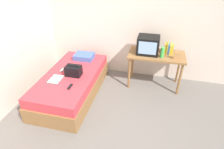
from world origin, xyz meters
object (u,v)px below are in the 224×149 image
(remote_dark, at_px, (70,87))
(remote_silver, at_px, (63,70))
(handbag, at_px, (73,71))
(magazine, at_px, (56,79))
(water_bottle, at_px, (162,52))
(pillow, at_px, (84,56))
(book_row, at_px, (169,49))
(picture_frame, at_px, (177,56))
(bed, at_px, (72,84))
(tv, at_px, (148,45))
(desk, at_px, (156,58))

(remote_dark, xyz_separation_m, remote_silver, (-0.40, 0.51, 0.00))
(handbag, height_order, magazine, handbag)
(water_bottle, relative_size, pillow, 0.50)
(magazine, bearing_deg, remote_dark, -24.93)
(book_row, height_order, picture_frame, book_row)
(pillow, distance_m, magazine, 0.97)
(book_row, distance_m, picture_frame, 0.28)
(remote_dark, bearing_deg, bed, 113.51)
(tv, bearing_deg, bed, -152.03)
(pillow, height_order, magazine, pillow)
(book_row, bearing_deg, tv, -169.06)
(book_row, height_order, magazine, book_row)
(bed, relative_size, pillow, 4.75)
(magazine, xyz_separation_m, remote_silver, (-0.02, 0.34, 0.01))
(tv, distance_m, book_row, 0.44)
(remote_dark, bearing_deg, handbag, 103.49)
(pillow, bearing_deg, picture_frame, -2.24)
(desk, distance_m, magazine, 2.09)
(magazine, bearing_deg, remote_silver, 94.03)
(bed, distance_m, remote_silver, 0.35)
(desk, height_order, remote_dark, desk)
(handbag, xyz_separation_m, magazine, (-0.28, -0.22, -0.10))
(picture_frame, xyz_separation_m, handbag, (-1.92, -0.64, -0.24))
(bed, relative_size, remote_silver, 13.89)
(water_bottle, xyz_separation_m, book_row, (0.13, 0.22, 0.00))
(magazine, distance_m, remote_dark, 0.41)
(pillow, relative_size, remote_dark, 2.70)
(desk, height_order, water_bottle, water_bottle)
(bed, distance_m, magazine, 0.41)
(pillow, xyz_separation_m, handbag, (0.06, -0.72, 0.04))
(magazine, bearing_deg, tv, 32.13)
(pillow, xyz_separation_m, remote_silver, (-0.24, -0.60, -0.05))
(bed, height_order, remote_dark, remote_dark)
(remote_silver, bearing_deg, bed, -20.95)
(bed, height_order, book_row, book_row)
(bed, relative_size, tv, 4.55)
(tv, xyz_separation_m, magazine, (-1.62, -1.02, -0.44))
(water_bottle, xyz_separation_m, remote_silver, (-1.94, -0.55, -0.36))
(tv, bearing_deg, magazine, -147.87)
(tv, relative_size, handbag, 1.47)
(desk, distance_m, picture_frame, 0.45)
(water_bottle, xyz_separation_m, handbag, (-1.64, -0.66, -0.27))
(magazine, height_order, remote_dark, remote_dark)
(book_row, xyz_separation_m, remote_silver, (-2.07, -0.76, -0.36))
(remote_dark, height_order, remote_silver, same)
(water_bottle, height_order, magazine, water_bottle)
(pillow, xyz_separation_m, remote_dark, (0.15, -1.12, -0.05))
(magazine, bearing_deg, handbag, 38.23)
(desk, bearing_deg, tv, 179.35)
(handbag, bearing_deg, picture_frame, 18.55)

